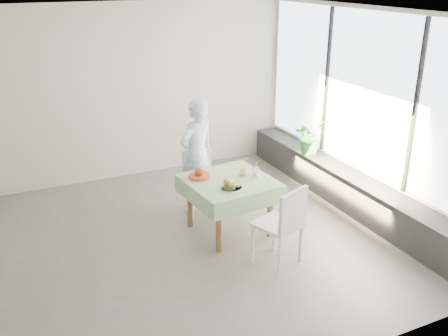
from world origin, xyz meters
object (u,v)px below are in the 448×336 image
cafe_table (229,200)px  diner (197,155)px  main_dish (230,186)px  chair_far (201,195)px  juice_cup_orange (244,171)px  chair_near (278,239)px  potted_plant (310,136)px

cafe_table → diner: size_ratio=0.70×
diner → main_dish: size_ratio=5.88×
cafe_table → main_dish: (-0.11, -0.27, 0.33)m
chair_far → juice_cup_orange: 0.89m
cafe_table → chair_near: bearing=-78.1°
main_dish → potted_plant: (1.98, 1.21, -0.00)m
juice_cup_orange → potted_plant: (1.63, 0.88, -0.02)m
chair_far → potted_plant: size_ratio=1.56×
main_dish → potted_plant: bearing=31.4°
diner → juice_cup_orange: (0.33, -0.79, -0.01)m
main_dish → juice_cup_orange: bearing=42.8°
chair_near → diner: diner is taller
diner → potted_plant: size_ratio=2.86×
chair_near → potted_plant: size_ratio=1.73×
potted_plant → chair_far: bearing=-172.4°
main_dish → chair_far: bearing=90.3°
main_dish → juice_cup_orange: size_ratio=1.01×
cafe_table → chair_far: (-0.12, 0.68, -0.19)m
cafe_table → chair_near: 0.95m
cafe_table → potted_plant: (1.87, 0.94, 0.32)m
cafe_table → diner: diner is taller
chair_far → potted_plant: (1.99, 0.26, 0.51)m
juice_cup_orange → potted_plant: size_ratio=0.48×
chair_far → main_dish: (0.01, -0.94, 0.51)m
chair_near → main_dish: 0.87m
potted_plant → cafe_table: bearing=-153.3°
chair_near → juice_cup_orange: juice_cup_orange is taller
chair_far → main_dish: chair_far is taller
chair_near → cafe_table: bearing=101.9°
cafe_table → juice_cup_orange: juice_cup_orange is taller
diner → juice_cup_orange: bearing=91.2°
cafe_table → chair_near: (0.19, -0.92, -0.16)m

